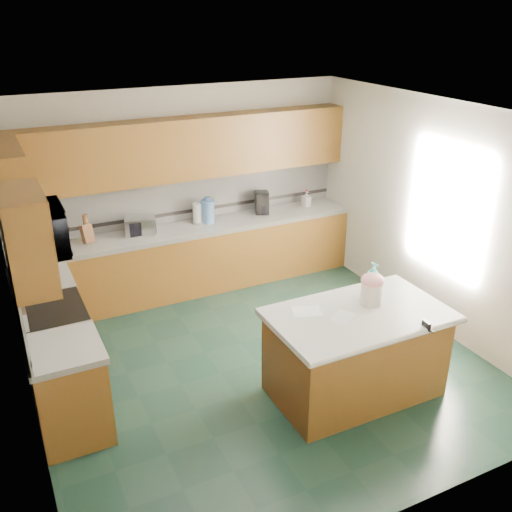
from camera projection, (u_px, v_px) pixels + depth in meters
floor at (258, 362)px, 6.30m from camera, size 4.60×4.60×0.00m
ceiling at (258, 115)px, 5.20m from camera, size 4.60×4.60×0.00m
wall_back at (181, 189)px, 7.65m from camera, size 4.60×0.04×2.70m
wall_front at (410, 372)px, 3.85m from camera, size 4.60×0.04×2.70m
wall_left at (12, 298)px, 4.81m from camera, size 0.04×4.60×2.70m
wall_right at (435, 216)px, 6.69m from camera, size 0.04×4.60×2.70m
back_base_cab at (193, 260)px, 7.76m from camera, size 4.60×0.60×0.86m
back_countertop at (191, 229)px, 7.58m from camera, size 4.60×0.64×0.06m
back_upper_cab at (184, 149)px, 7.26m from camera, size 4.60×0.33×0.78m
back_backsplash at (183, 198)px, 7.67m from camera, size 4.60×0.02×0.63m
back_accent_band at (183, 212)px, 7.75m from camera, size 4.60×0.01×0.05m
left_base_cab_rear at (47, 316)px, 6.37m from camera, size 0.60×0.82×0.86m
left_counter_rear at (40, 279)px, 6.19m from camera, size 0.64×0.82×0.06m
left_base_cab_front at (71, 393)px, 5.12m from camera, size 0.60×0.72×0.86m
left_counter_front at (64, 349)px, 4.93m from camera, size 0.64×0.72×0.06m
left_backsplash at (13, 284)px, 5.32m from camera, size 0.02×2.30×0.63m
left_accent_band at (17, 302)px, 5.41m from camera, size 0.01×2.30×0.05m
left_upper_cab_rear at (9, 184)px, 5.82m from camera, size 0.33×1.09×0.78m
left_upper_cab_front at (27, 240)px, 4.45m from camera, size 0.33×0.72×0.78m
range_body at (58, 351)px, 5.72m from camera, size 0.60×0.76×0.88m
range_oven_door at (87, 347)px, 5.85m from camera, size 0.02×0.68×0.55m
range_cooktop at (51, 311)px, 5.54m from camera, size 0.62×0.78×0.04m
range_handle at (86, 314)px, 5.71m from camera, size 0.02×0.66×0.02m
range_backguard at (20, 305)px, 5.38m from camera, size 0.06×0.76×0.18m
microwave at (38, 231)px, 5.20m from camera, size 0.50×0.73×0.41m
island_base at (355, 355)px, 5.66m from camera, size 1.62×0.93×0.86m
island_top at (359, 315)px, 5.47m from camera, size 1.72×1.03×0.06m
island_bullnose at (393, 341)px, 5.05m from camera, size 1.72×0.06×0.06m
treat_jar at (371, 294)px, 5.58m from camera, size 0.27×0.27×0.22m
treat_jar_lid at (373, 280)px, 5.52m from camera, size 0.23×0.23×0.14m
treat_jar_knob at (373, 276)px, 5.50m from camera, size 0.07×0.03×0.03m
treat_jar_knob_end_l at (370, 277)px, 5.49m from camera, size 0.04×0.04×0.04m
treat_jar_knob_end_r at (376, 275)px, 5.52m from camera, size 0.04×0.04×0.04m
soap_bottle_island at (373, 279)px, 5.73m from camera, size 0.15×0.15×0.35m
paper_sheet_a at (343, 317)px, 5.37m from camera, size 0.32×0.30×0.00m
paper_sheet_b at (307, 311)px, 5.48m from camera, size 0.33×0.29×0.00m
clamp_body at (426, 326)px, 5.21m from camera, size 0.04×0.10×0.09m
clamp_handle at (431, 331)px, 5.17m from camera, size 0.02×0.07×0.02m
knife_block at (87, 234)px, 7.02m from camera, size 0.16×0.20×0.25m
utensil_crock at (88, 236)px, 7.06m from camera, size 0.12×0.12×0.15m
utensil_bundle at (86, 223)px, 6.99m from camera, size 0.07×0.07×0.21m
toaster_oven at (140, 226)px, 7.29m from camera, size 0.44×0.35×0.22m
toaster_oven_door at (143, 229)px, 7.19m from camera, size 0.34×0.01×0.18m
paper_towel at (197, 213)px, 7.65m from camera, size 0.12×0.12×0.28m
paper_towel_base at (198, 222)px, 7.70m from camera, size 0.19×0.19×0.01m
water_jug at (208, 211)px, 7.66m from camera, size 0.19×0.19×0.31m
water_jug_neck at (207, 199)px, 7.59m from camera, size 0.09×0.09×0.04m
coffee_maker at (262, 202)px, 8.01m from camera, size 0.24×0.25×0.31m
coffee_carafe at (263, 209)px, 8.01m from camera, size 0.13×0.13×0.13m
soap_bottle_back at (306, 199)px, 8.29m from camera, size 0.12×0.12×0.23m
soap_back_cap at (307, 190)px, 8.24m from camera, size 0.02×0.02×0.03m
window_light_proxy at (447, 209)px, 6.45m from camera, size 0.02×1.40×1.10m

